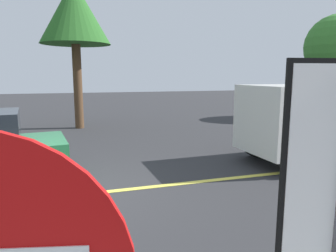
# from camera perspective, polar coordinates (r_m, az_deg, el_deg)

# --- Properties ---
(ground_plane) EXTENTS (80.00, 80.00, 0.00)m
(ground_plane) POSITION_cam_1_polar(r_m,az_deg,el_deg) (6.82, -19.57, -12.34)
(ground_plane) COLOR #2D2D30
(lane_marking_centre) EXTENTS (28.00, 0.16, 0.01)m
(lane_marking_centre) POSITION_cam_1_polar(r_m,az_deg,el_deg) (7.30, 5.05, -10.32)
(lane_marking_centre) COLOR #E0D14C
(speed_limit_sign) EXTENTS (0.54, 0.10, 2.52)m
(speed_limit_sign) POSITION_cam_1_polar(r_m,az_deg,el_deg) (1.55, 28.70, -18.42)
(speed_limit_sign) COLOR #4C4C51
(speed_limit_sign) RESTS_ON ground_plane
(white_van) EXTENTS (5.26, 2.40, 2.20)m
(white_van) POSITION_cam_1_polar(r_m,az_deg,el_deg) (10.07, 27.72, 1.47)
(white_van) COLOR silver
(white_van) RESTS_ON ground_plane
(tree_right_verge) EXTENTS (3.14, 3.14, 6.65)m
(tree_right_verge) POSITION_cam_1_polar(r_m,az_deg,el_deg) (15.23, -16.94, 19.25)
(tree_right_verge) COLOR #513823
(tree_right_verge) RESTS_ON ground_plane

